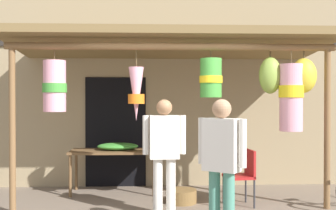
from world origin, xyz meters
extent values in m
cube|color=#9E8966|center=(0.00, 2.20, 2.16)|extent=(10.34, 0.25, 4.32)
cube|color=#2D2823|center=(0.00, 2.06, 2.68)|extent=(9.31, 0.04, 0.24)
cube|color=black|center=(-0.92, 2.07, 1.00)|extent=(1.10, 0.03, 2.00)
cylinder|color=brown|center=(-2.23, 0.36, 1.17)|extent=(0.09, 0.09, 2.35)
cylinder|color=brown|center=(2.29, 0.36, 1.17)|extent=(0.09, 0.09, 2.35)
cylinder|color=brown|center=(-2.23, 2.22, 1.17)|extent=(0.09, 0.09, 2.35)
cylinder|color=brown|center=(2.29, 2.22, 1.17)|extent=(0.09, 0.09, 2.35)
cylinder|color=brown|center=(0.03, 0.36, 2.35)|extent=(4.72, 0.10, 0.10)
cylinder|color=brown|center=(0.03, 2.22, 2.50)|extent=(4.72, 0.10, 0.10)
cube|color=olive|center=(0.03, 1.29, 2.47)|extent=(5.02, 2.36, 0.31)
cylinder|color=brown|center=(-1.65, 0.39, 2.22)|extent=(0.01, 0.01, 0.15)
cylinder|color=pink|center=(-1.65, 0.39, 1.79)|extent=(0.32, 0.32, 0.73)
cylinder|color=green|center=(-1.65, 0.39, 1.76)|extent=(0.34, 0.34, 0.13)
cylinder|color=brown|center=(-0.49, 0.41, 2.18)|extent=(0.01, 0.01, 0.24)
cone|color=pink|center=(-0.49, 0.41, 1.67)|extent=(0.22, 0.22, 0.77)
cylinder|color=orange|center=(-0.49, 0.41, 1.60)|extent=(0.24, 0.24, 0.14)
cylinder|color=brown|center=(0.59, 0.40, 2.24)|extent=(0.01, 0.01, 0.11)
cylinder|color=green|center=(0.59, 0.40, 1.91)|extent=(0.31, 0.31, 0.56)
cylinder|color=yellow|center=(0.59, 0.40, 1.88)|extent=(0.33, 0.33, 0.10)
cylinder|color=brown|center=(1.74, 0.33, 2.20)|extent=(0.01, 0.01, 0.19)
cylinder|color=pink|center=(1.74, 0.33, 1.62)|extent=(0.33, 0.33, 0.97)
cylinder|color=yellow|center=(1.74, 0.33, 1.71)|extent=(0.35, 0.35, 0.17)
cylinder|color=#4C3D23|center=(1.94, 0.37, 2.25)|extent=(0.02, 0.02, 0.11)
ellipsoid|color=yellow|center=(1.94, 0.37, 1.94)|extent=(0.38, 0.32, 0.50)
cylinder|color=#4C3D23|center=(1.47, 0.43, 2.26)|extent=(0.02, 0.02, 0.08)
ellipsoid|color=#89A842|center=(1.47, 0.43, 1.95)|extent=(0.33, 0.28, 0.54)
cube|color=brown|center=(-0.91, 1.54, 0.71)|extent=(1.47, 0.66, 0.04)
cylinder|color=brown|center=(-1.59, 1.26, 0.34)|extent=(0.05, 0.05, 0.69)
cylinder|color=brown|center=(-0.23, 1.26, 0.34)|extent=(0.05, 0.05, 0.69)
cylinder|color=brown|center=(-1.59, 1.82, 0.34)|extent=(0.05, 0.05, 0.69)
cylinder|color=brown|center=(-0.23, 1.82, 0.34)|extent=(0.05, 0.05, 0.69)
ellipsoid|color=green|center=(-0.84, 1.58, 0.79)|extent=(0.70, 0.49, 0.12)
ellipsoid|color=orange|center=(-0.74, 1.53, 0.80)|extent=(0.32, 0.25, 0.08)
cube|color=#AD1E1E|center=(1.03, 0.58, 0.44)|extent=(0.44, 0.44, 0.04)
cube|color=#AD1E1E|center=(1.21, 0.60, 0.64)|extent=(0.08, 0.40, 0.40)
cylinder|color=#333338|center=(0.83, 0.73, 0.22)|extent=(0.03, 0.03, 0.44)
cylinder|color=#333338|center=(0.88, 0.38, 0.22)|extent=(0.03, 0.03, 0.44)
cylinder|color=#333338|center=(1.19, 0.78, 0.22)|extent=(0.03, 0.03, 0.44)
cylinder|color=#333338|center=(1.23, 0.42, 0.22)|extent=(0.03, 0.03, 0.44)
cylinder|color=brown|center=(0.19, 0.80, 0.10)|extent=(0.48, 0.48, 0.20)
cylinder|color=silver|center=(-0.01, 0.09, 0.39)|extent=(0.13, 0.13, 0.79)
cylinder|color=silver|center=(-0.19, 0.08, 0.39)|extent=(0.13, 0.13, 0.79)
cube|color=silver|center=(-0.10, 0.09, 1.08)|extent=(0.41, 0.24, 0.59)
cylinder|color=silver|center=(0.16, 0.10, 1.11)|extent=(0.08, 0.08, 0.53)
cylinder|color=silver|center=(-0.35, 0.07, 1.11)|extent=(0.08, 0.08, 0.53)
sphere|color=#9E704C|center=(-0.10, 0.09, 1.49)|extent=(0.22, 0.22, 0.22)
cylinder|color=#4C8E7A|center=(0.58, -0.98, 0.40)|extent=(0.13, 0.13, 0.79)
cylinder|color=#4C8E7A|center=(0.44, -0.88, 0.40)|extent=(0.13, 0.13, 0.79)
cube|color=silver|center=(0.51, -0.93, 1.09)|extent=(0.45, 0.42, 0.59)
cylinder|color=silver|center=(0.72, -1.08, 1.12)|extent=(0.08, 0.08, 0.53)
cylinder|color=silver|center=(0.31, -0.78, 1.12)|extent=(0.08, 0.08, 0.53)
sphere|color=tan|center=(0.51, -0.93, 1.49)|extent=(0.22, 0.22, 0.22)
camera|label=1|loc=(-0.31, -5.57, 1.60)|focal=44.47mm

